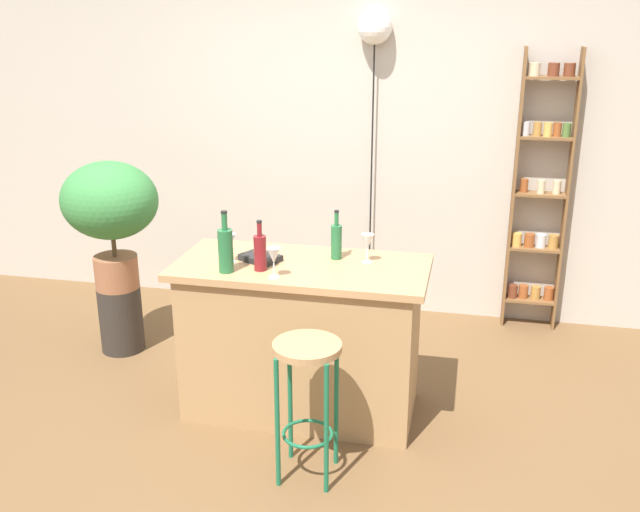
{
  "coord_description": "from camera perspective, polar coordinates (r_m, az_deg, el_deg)",
  "views": [
    {
      "loc": [
        0.9,
        -3.29,
        2.21
      ],
      "look_at": [
        0.05,
        0.55,
        0.87
      ],
      "focal_mm": 39.92,
      "sensor_mm": 36.0,
      "label": 1
    }
  ],
  "objects": [
    {
      "name": "bottle_olive_oil",
      "position": [
        3.98,
        1.32,
        1.24
      ],
      "size": [
        0.06,
        0.06,
        0.28
      ],
      "color": "#236638",
      "rests_on": "kitchen_counter"
    },
    {
      "name": "wine_glass_center",
      "position": [
        3.92,
        3.82,
        1.1
      ],
      "size": [
        0.07,
        0.07,
        0.16
      ],
      "color": "silver",
      "rests_on": "kitchen_counter"
    },
    {
      "name": "bottle_spirits_clear",
      "position": [
        3.8,
        -7.58,
        0.55
      ],
      "size": [
        0.08,
        0.08,
        0.34
      ],
      "color": "#236638",
      "rests_on": "kitchen_counter"
    },
    {
      "name": "bottle_sauce_amber",
      "position": [
        3.82,
        -4.83,
        0.36
      ],
      "size": [
        0.07,
        0.07,
        0.28
      ],
      "color": "maroon",
      "rests_on": "kitchen_counter"
    },
    {
      "name": "pendant_globe_light",
      "position": [
        5.18,
        4.42,
        17.6
      ],
      "size": [
        0.24,
        0.24,
        2.24
      ],
      "color": "black",
      "rests_on": "ground"
    },
    {
      "name": "potted_plant",
      "position": [
        4.82,
        -16.48,
        3.78
      ],
      "size": [
        0.64,
        0.57,
        0.86
      ],
      "color": "#935B3D",
      "rests_on": "plant_stool"
    },
    {
      "name": "plant_stool",
      "position": [
        5.08,
        -15.66,
        -4.84
      ],
      "size": [
        0.29,
        0.29,
        0.46
      ],
      "primitive_type": "cylinder",
      "color": "#2D2823",
      "rests_on": "ground"
    },
    {
      "name": "kitchen_counter",
      "position": [
        4.1,
        -1.45,
        -6.54
      ],
      "size": [
        1.4,
        0.67,
        0.9
      ],
      "color": "#A87F51",
      "rests_on": "ground"
    },
    {
      "name": "wine_glass_left",
      "position": [
        3.69,
        -3.74,
        -0.04
      ],
      "size": [
        0.07,
        0.07,
        0.16
      ],
      "color": "silver",
      "rests_on": "kitchen_counter"
    },
    {
      "name": "wine_glass_right",
      "position": [
        3.95,
        -7.27,
        1.11
      ],
      "size": [
        0.07,
        0.07,
        0.16
      ],
      "color": "silver",
      "rests_on": "kitchen_counter"
    },
    {
      "name": "cookbook",
      "position": [
        3.99,
        -4.79,
        -0.14
      ],
      "size": [
        0.26,
        0.23,
        0.03
      ],
      "primitive_type": "cube",
      "rotation": [
        0.0,
        0.0,
        -0.47
      ],
      "color": "black",
      "rests_on": "kitchen_counter"
    },
    {
      "name": "bar_stool",
      "position": [
        3.48,
        -1.02,
        -9.84
      ],
      "size": [
        0.33,
        0.33,
        0.73
      ],
      "color": "#196642",
      "rests_on": "ground"
    },
    {
      "name": "spice_shelf",
      "position": [
        5.26,
        17.2,
        4.7
      ],
      "size": [
        0.38,
        0.14,
        2.0
      ],
      "color": "brown",
      "rests_on": "ground"
    },
    {
      "name": "back_wall",
      "position": [
        5.38,
        2.74,
        10.2
      ],
      "size": [
        6.4,
        0.1,
        2.8
      ],
      "primitive_type": "cube",
      "color": "#BCB2A3",
      "rests_on": "ground"
    },
    {
      "name": "ground",
      "position": [
        4.06,
        -2.43,
        -14.1
      ],
      "size": [
        12.0,
        12.0,
        0.0
      ],
      "primitive_type": "plane",
      "color": "brown"
    }
  ]
}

